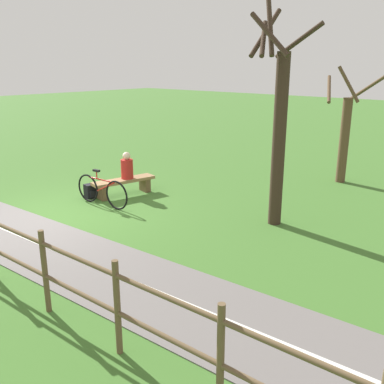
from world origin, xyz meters
name	(u,v)px	position (x,y,z in m)	size (l,w,h in m)	color
ground_plane	(57,216)	(0.00, 0.00, 0.00)	(80.00, 80.00, 0.00)	#3D6B28
paved_path	(142,286)	(0.93, 4.00, 0.01)	(1.94, 36.00, 0.02)	#66605E
path_centre_line	(142,286)	(0.93, 4.00, 0.02)	(0.10, 32.00, 0.00)	silver
bench	(124,184)	(-2.14, -0.13, 0.31)	(1.79, 0.78, 0.45)	#937047
person_seated	(127,167)	(-2.26, -0.10, 0.77)	(0.39, 0.39, 0.73)	#B2231E
bicycle	(102,191)	(-1.19, 0.17, 0.39)	(0.20, 1.78, 0.91)	black
backpack	(91,191)	(-1.42, -0.61, 0.18)	(0.36, 0.34, 0.37)	black
fence_roadside	(78,281)	(2.26, 4.26, 0.73)	(0.81, 13.59, 1.25)	brown
tree_mid_field	(345,133)	(-7.41, 3.71, 1.50)	(1.70, 1.70, 3.40)	brown
tree_near_bench	(278,125)	(-2.97, 4.04, 2.21)	(1.23, 1.21, 4.73)	#38281E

